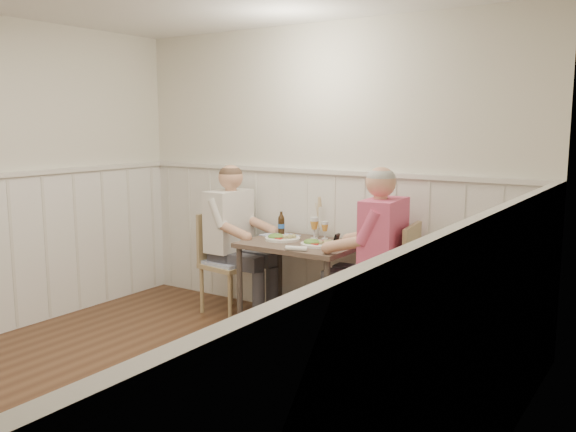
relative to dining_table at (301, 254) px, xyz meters
The scene contains 16 objects.
ground_plane 1.95m from the dining_table, 91.32° to the right, with size 4.50×4.50×0.00m, color #432716.
room_shell 2.03m from the dining_table, 91.32° to the right, with size 4.04×4.54×2.60m.
wainscot 1.15m from the dining_table, 92.11° to the right, with size 4.00×4.49×1.34m.
dining_table is the anchor object (origin of this frame).
chair_right 0.82m from the dining_table, ahead, with size 0.52×0.52×0.98m.
chair_left 0.86m from the dining_table, behind, with size 0.49×0.49×0.92m.
man_in_pink 0.73m from the dining_table, ahead, with size 0.69×0.48×1.44m.
diner_cream 0.78m from the dining_table, behind, with size 0.65×0.45×1.39m.
plate_man 0.22m from the dining_table, 10.79° to the right, with size 0.30×0.30×0.07m.
plate_diner 0.24m from the dining_table, behind, with size 0.31×0.31×0.08m.
beer_glass_a 0.33m from the dining_table, 70.18° to the left, with size 0.06×0.06×0.15m.
beer_glass_b 0.30m from the dining_table, 87.73° to the left, with size 0.07×0.07×0.19m.
beer_bottle 0.43m from the dining_table, 149.75° to the left, with size 0.06×0.06×0.21m.
rolled_napkin 0.36m from the dining_table, 63.87° to the right, with size 0.18×0.09×0.04m.
grass_vase 0.41m from the dining_table, 96.06° to the left, with size 0.04×0.04×0.37m.
gingham_mat 0.37m from the dining_table, 154.29° to the left, with size 0.33×0.28×0.01m.
Camera 1 is at (2.72, -2.41, 1.75)m, focal length 38.00 mm.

